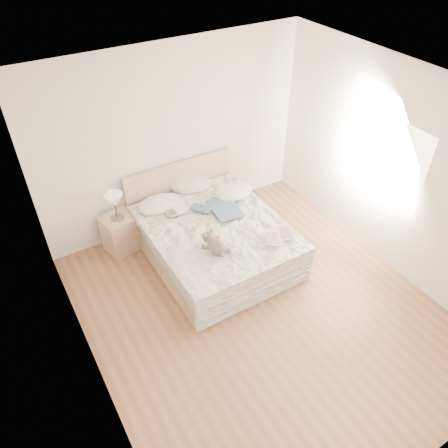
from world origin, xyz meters
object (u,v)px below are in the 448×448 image
Objects in this scene: teddy_bear at (217,250)px; childrens_book at (279,236)px; nightstand at (121,233)px; photo_book at (176,211)px; table_lamp at (115,202)px; bed at (213,238)px.

childrens_book is at bearing -23.63° from teddy_bear.
photo_book is at bearing -26.45° from nightstand.
table_lamp is 2.22m from childrens_book.
teddy_bear is at bearing -88.19° from photo_book.
bed is at bearing -36.48° from table_lamp.
teddy_bear is (-0.82, 0.17, 0.02)m from childrens_book.
nightstand is at bearing 66.91° from table_lamp.
childrens_book is (0.89, -1.17, 0.00)m from photo_book.
photo_book is (-0.33, 0.44, 0.32)m from bed.
nightstand is at bearing 160.25° from childrens_book.
teddy_bear is (0.07, -1.00, 0.02)m from photo_book.
nightstand is (-1.05, 0.80, -0.03)m from bed.
childrens_book is 0.84m from teddy_bear.
bed is 3.83× the size of nightstand.
nightstand is at bearing 142.83° from bed.
table_lamp is at bearing -113.09° from nightstand.
bed reaches higher than photo_book.
nightstand is 1.61m from teddy_bear.
table_lamp is 1.57m from teddy_bear.
teddy_bear reaches higher than childrens_book.
table_lamp is at bearing 152.50° from photo_book.
teddy_bear is at bearing -114.92° from bed.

